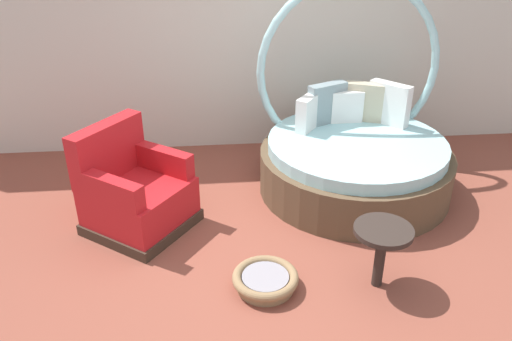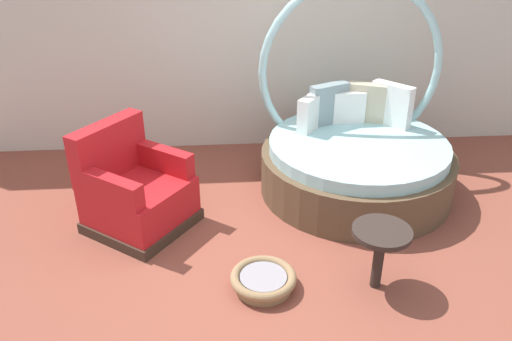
{
  "view_description": "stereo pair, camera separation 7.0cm",
  "coord_description": "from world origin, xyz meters",
  "px_view_note": "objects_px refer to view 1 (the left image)",
  "views": [
    {
      "loc": [
        -0.41,
        -3.46,
        2.69
      ],
      "look_at": [
        -0.05,
        0.51,
        0.55
      ],
      "focal_mm": 36.59,
      "sensor_mm": 36.0,
      "label": 1
    },
    {
      "loc": [
        -0.34,
        -3.46,
        2.69
      ],
      "look_at": [
        -0.05,
        0.51,
        0.55
      ],
      "focal_mm": 36.59,
      "sensor_mm": 36.0,
      "label": 2
    }
  ],
  "objects_px": {
    "round_daybed": "(354,151)",
    "side_table": "(382,239)",
    "red_armchair": "(134,194)",
    "pet_basket": "(265,280)"
  },
  "relations": [
    {
      "from": "red_armchair",
      "to": "pet_basket",
      "type": "xyz_separation_m",
      "value": [
        1.07,
        -0.96,
        -0.26
      ]
    },
    {
      "from": "round_daybed",
      "to": "red_armchair",
      "type": "bearing_deg",
      "value": -165.63
    },
    {
      "from": "pet_basket",
      "to": "side_table",
      "type": "xyz_separation_m",
      "value": [
        0.86,
        -0.04,
        0.35
      ]
    },
    {
      "from": "round_daybed",
      "to": "pet_basket",
      "type": "bearing_deg",
      "value": -125.1
    },
    {
      "from": "round_daybed",
      "to": "red_armchair",
      "type": "relative_size",
      "value": 1.82
    },
    {
      "from": "round_daybed",
      "to": "pet_basket",
      "type": "xyz_separation_m",
      "value": [
        -1.05,
        -1.5,
        -0.32
      ]
    },
    {
      "from": "round_daybed",
      "to": "side_table",
      "type": "distance_m",
      "value": 1.55
    },
    {
      "from": "red_armchair",
      "to": "side_table",
      "type": "height_order",
      "value": "red_armchair"
    },
    {
      "from": "red_armchair",
      "to": "side_table",
      "type": "xyz_separation_m",
      "value": [
        1.93,
        -1.0,
        0.1
      ]
    },
    {
      "from": "round_daybed",
      "to": "side_table",
      "type": "height_order",
      "value": "round_daybed"
    }
  ]
}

